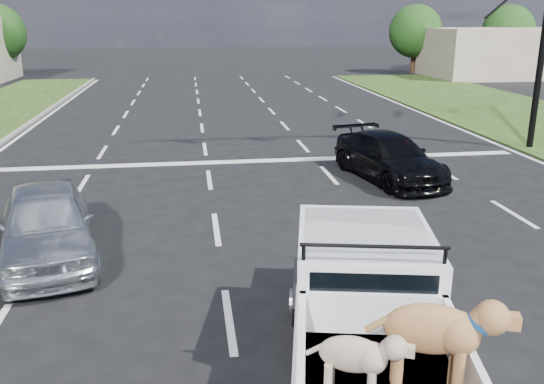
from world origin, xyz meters
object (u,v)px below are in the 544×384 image
Objects in this scene: traffic_signal at (479,8)px; silver_sedan at (46,224)px; black_coupe at (389,157)px; pickup_truck at (372,325)px.

silver_sedan is (-12.20, -7.64, -4.02)m from traffic_signal.
black_coupe is (-3.86, -3.09, -4.09)m from traffic_signal.
black_coupe is at bearing 81.36° from pickup_truck.
traffic_signal is 14.95m from pickup_truck.
silver_sedan reaches higher than black_coupe.
silver_sedan is at bearing -163.23° from black_coupe.
traffic_signal reaches higher than pickup_truck.
traffic_signal reaches higher than silver_sedan.
pickup_truck reaches higher than black_coupe.
traffic_signal is 1.68× the size of pickup_truck.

